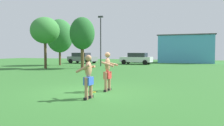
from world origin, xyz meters
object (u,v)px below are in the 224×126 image
Objects in this scene: frisbee at (93,92)px; car_white_near_post at (137,58)px; lamp_post at (101,36)px; tree_behind_players at (82,34)px; car_gray_far_end at (82,58)px; player_near at (88,76)px; player_in_red at (108,69)px; tree_left_field at (60,36)px; tree_right_field at (45,31)px.

car_white_near_post is at bearing 98.65° from frisbee.
tree_behind_players is (-0.39, -4.01, -0.05)m from lamp_post.
car_gray_far_end is at bearing -178.76° from car_white_near_post.
player_near is at bearing -68.56° from lamp_post.
car_gray_far_end is at bearing 117.91° from tree_behind_players.
tree_behind_players is at bearing 122.28° from player_in_red.
tree_behind_players is at bearing -36.48° from tree_left_field.
lamp_post reaches higher than player_in_red.
tree_right_field is at bearing 132.08° from player_near.
tree_left_field is (-5.67, -0.10, 0.10)m from lamp_post.
lamp_post is at bearing 111.77° from frisbee.
tree_left_field reaches higher than car_white_near_post.
tree_right_field is 3.88m from tree_behind_players.
player_near is 15.32m from tree_behind_players.
tree_left_field reaches higher than tree_behind_players.
lamp_post is (-6.87, 15.48, 2.69)m from player_in_red.
tree_right_field is at bearing -160.78° from tree_behind_players.
tree_left_field is 5.43m from tree_right_field.
frisbee is at bearing -52.82° from tree_left_field.
frisbee is 0.06× the size of car_white_near_post.
tree_right_field reaches higher than car_white_near_post.
lamp_post is at bearing -120.48° from car_white_near_post.
tree_left_field is at bearing 125.95° from player_near.
tree_right_field reaches higher than frisbee.
tree_behind_players reaches higher than frisbee.
player_near is 6.30× the size of frisbee.
player_near is 1.78m from player_in_red.
lamp_post is 4.02m from tree_behind_players.
player_in_red is 20.04m from tree_left_field.
tree_left_field is at bearing -94.65° from car_gray_far_end.
car_gray_far_end is 6.04m from tree_left_field.
lamp_post is (5.24, -5.16, 2.84)m from car_gray_far_end.
lamp_post is at bearing 111.44° from player_near.
player_near reaches higher than car_gray_far_end.
player_in_red is 15.23m from tree_right_field.
player_near is 0.31× the size of tree_right_field.
player_near is 1.58m from frisbee.
player_near is 0.27× the size of lamp_post.
frisbee is at bearing -68.23° from lamp_post.
player_near is at bearing -92.79° from player_in_red.
car_gray_far_end is 0.84× the size of tree_right_field.
tree_right_field reaches higher than car_gray_far_end.
car_white_near_post is at bearing 31.69° from tree_left_field.
tree_behind_players is (-6.77, 11.99, 3.60)m from frisbee.
tree_behind_players is (5.28, -3.90, -0.15)m from tree_left_field.
player_near is at bearing -72.80° from frisbee.
car_white_near_post is at bearing 55.92° from tree_right_field.
tree_right_field is at bearing -83.45° from car_gray_far_end.
player_near is 0.94× the size of player_in_red.
tree_right_field is (-4.04, -5.28, 0.27)m from lamp_post.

